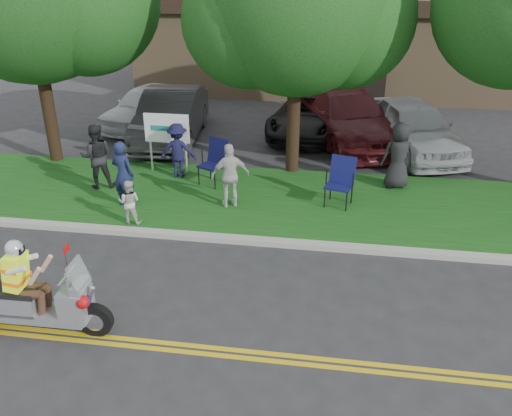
# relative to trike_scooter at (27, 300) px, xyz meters

# --- Properties ---
(ground) EXTENTS (120.00, 120.00, 0.00)m
(ground) POSITION_rel_trike_scooter_xyz_m (3.17, 0.40, -0.59)
(ground) COLOR #28282B
(ground) RESTS_ON ground
(centerline_near) EXTENTS (60.00, 0.10, 0.01)m
(centerline_near) POSITION_rel_trike_scooter_xyz_m (3.17, -0.18, -0.59)
(centerline_near) COLOR gold
(centerline_near) RESTS_ON ground
(centerline_far) EXTENTS (60.00, 0.10, 0.01)m
(centerline_far) POSITION_rel_trike_scooter_xyz_m (3.17, -0.02, -0.59)
(centerline_far) COLOR gold
(centerline_far) RESTS_ON ground
(curb) EXTENTS (60.00, 0.25, 0.12)m
(curb) POSITION_rel_trike_scooter_xyz_m (3.17, 3.45, -0.53)
(curb) COLOR #A8A89E
(curb) RESTS_ON ground
(grass_verge) EXTENTS (60.00, 4.00, 0.10)m
(grass_verge) POSITION_rel_trike_scooter_xyz_m (3.17, 5.60, -0.54)
(grass_verge) COLOR #144B14
(grass_verge) RESTS_ON ground
(commercial_building) EXTENTS (18.00, 8.20, 4.00)m
(commercial_building) POSITION_rel_trike_scooter_xyz_m (5.17, 19.37, 1.42)
(commercial_building) COLOR #9E7F5B
(commercial_building) RESTS_ON ground
(tree_mid) EXTENTS (5.88, 4.80, 7.05)m
(tree_mid) POSITION_rel_trike_scooter_xyz_m (3.72, 7.63, 3.84)
(tree_mid) COLOR #332114
(tree_mid) RESTS_ON ground
(business_sign) EXTENTS (1.25, 0.06, 1.75)m
(business_sign) POSITION_rel_trike_scooter_xyz_m (0.27, 7.00, 0.66)
(business_sign) COLOR silver
(business_sign) RESTS_ON ground
(trike_scooter) EXTENTS (2.59, 0.87, 1.70)m
(trike_scooter) POSITION_rel_trike_scooter_xyz_m (0.00, 0.00, 0.00)
(trike_scooter) COLOR black
(trike_scooter) RESTS_ON ground
(lawn_chair_a) EXTENTS (0.84, 0.85, 1.19)m
(lawn_chair_a) POSITION_rel_trike_scooter_xyz_m (1.74, 6.40, 0.18)
(lawn_chair_a) COLOR black
(lawn_chair_a) RESTS_ON grass_verge
(lawn_chair_b) EXTENTS (0.76, 0.78, 1.18)m
(lawn_chair_b) POSITION_rel_trike_scooter_xyz_m (5.03, 5.57, 0.17)
(lawn_chair_b) COLOR black
(lawn_chair_b) RESTS_ON grass_verge
(spectator_adult_left) EXTENTS (0.68, 0.54, 1.64)m
(spectator_adult_left) POSITION_rel_trike_scooter_xyz_m (-0.12, 4.66, 0.33)
(spectator_adult_left) COLOR #192045
(spectator_adult_left) RESTS_ON grass_verge
(spectator_adult_mid) EXTENTS (0.99, 0.88, 1.69)m
(spectator_adult_mid) POSITION_rel_trike_scooter_xyz_m (-1.21, 5.65, 0.36)
(spectator_adult_mid) COLOR black
(spectator_adult_mid) RESTS_ON grass_verge
(spectator_adult_right) EXTENTS (1.00, 0.71, 1.58)m
(spectator_adult_right) POSITION_rel_trike_scooter_xyz_m (2.41, 5.03, 0.30)
(spectator_adult_right) COLOR beige
(spectator_adult_right) RESTS_ON grass_verge
(spectator_chair_a) EXTENTS (1.00, 0.61, 1.50)m
(spectator_chair_a) POSITION_rel_trike_scooter_xyz_m (0.65, 6.64, 0.26)
(spectator_chair_a) COLOR #161439
(spectator_chair_a) RESTS_ON grass_verge
(spectator_chair_b) EXTENTS (0.94, 0.70, 1.73)m
(spectator_chair_b) POSITION_rel_trike_scooter_xyz_m (6.46, 6.81, 0.38)
(spectator_chair_b) COLOR black
(spectator_chair_b) RESTS_ON grass_verge
(child_right) EXTENTS (0.52, 0.41, 1.03)m
(child_right) POSITION_rel_trike_scooter_xyz_m (0.32, 3.80, 0.03)
(child_right) COLOR beige
(child_right) RESTS_ON grass_verge
(parked_car_far_left) EXTENTS (2.76, 4.54, 1.44)m
(parked_car_far_left) POSITION_rel_trike_scooter_xyz_m (-1.83, 11.33, 0.13)
(parked_car_far_left) COLOR silver
(parked_car_far_left) RESTS_ON ground
(parked_car_left) EXTENTS (2.19, 5.15, 1.65)m
(parked_car_left) POSITION_rel_trike_scooter_xyz_m (-0.52, 9.89, 0.23)
(parked_car_left) COLOR #2C2C2E
(parked_car_left) RESTS_ON ground
(parked_car_mid) EXTENTS (2.88, 5.13, 1.36)m
(parked_car_mid) POSITION_rel_trike_scooter_xyz_m (3.93, 11.32, 0.08)
(parked_car_mid) COLOR black
(parked_car_mid) RESTS_ON ground
(parked_car_right) EXTENTS (4.30, 6.13, 1.65)m
(parked_car_right) POSITION_rel_trike_scooter_xyz_m (5.14, 10.79, 0.23)
(parked_car_right) COLOR #4D1116
(parked_car_right) RESTS_ON ground
(parked_car_far_right) EXTENTS (3.28, 5.16, 1.64)m
(parked_car_far_right) POSITION_rel_trike_scooter_xyz_m (7.17, 9.89, 0.23)
(parked_car_far_right) COLOR #A8AAAF
(parked_car_far_right) RESTS_ON ground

